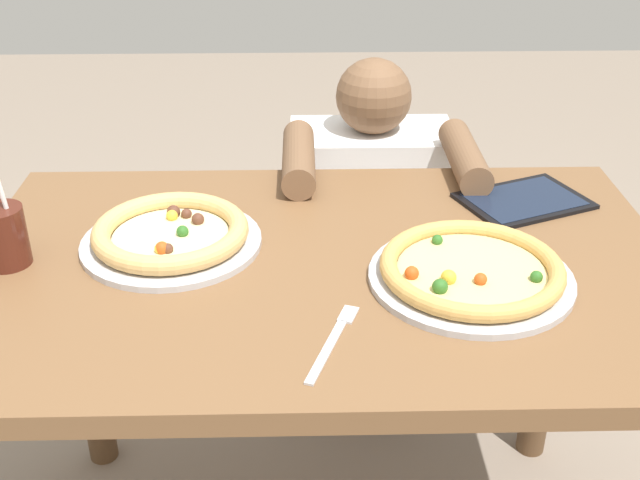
{
  "coord_description": "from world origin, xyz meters",
  "views": [
    {
      "loc": [
        -0.03,
        -1.2,
        1.46
      ],
      "look_at": [
        -0.0,
        0.02,
        0.78
      ],
      "focal_mm": 44.72,
      "sensor_mm": 36.0,
      "label": 1
    }
  ],
  "objects_px": {
    "fork": "(335,339)",
    "diner_seated": "(369,255)",
    "pizza_far": "(171,235)",
    "pizza_near": "(471,271)",
    "tablet": "(524,201)",
    "drink_cup_colored": "(4,236)"
  },
  "relations": [
    {
      "from": "fork",
      "to": "diner_seated",
      "type": "distance_m",
      "value": 0.91
    },
    {
      "from": "pizza_far",
      "to": "pizza_near",
      "type": "bearing_deg",
      "value": -14.63
    },
    {
      "from": "pizza_near",
      "to": "fork",
      "type": "height_order",
      "value": "pizza_near"
    },
    {
      "from": "fork",
      "to": "tablet",
      "type": "relative_size",
      "value": 0.68
    },
    {
      "from": "drink_cup_colored",
      "to": "tablet",
      "type": "distance_m",
      "value": 0.98
    },
    {
      "from": "tablet",
      "to": "diner_seated",
      "type": "relative_size",
      "value": 0.31
    },
    {
      "from": "drink_cup_colored",
      "to": "diner_seated",
      "type": "bearing_deg",
      "value": 40.98
    },
    {
      "from": "tablet",
      "to": "diner_seated",
      "type": "bearing_deg",
      "value": 125.77
    },
    {
      "from": "tablet",
      "to": "fork",
      "type": "bearing_deg",
      "value": -131.07
    },
    {
      "from": "diner_seated",
      "to": "pizza_near",
      "type": "bearing_deg",
      "value": -80.82
    },
    {
      "from": "tablet",
      "to": "drink_cup_colored",
      "type": "bearing_deg",
      "value": -167.26
    },
    {
      "from": "pizza_far",
      "to": "diner_seated",
      "type": "relative_size",
      "value": 0.35
    },
    {
      "from": "pizza_near",
      "to": "diner_seated",
      "type": "xyz_separation_m",
      "value": [
        -0.11,
        0.67,
        -0.35
      ]
    },
    {
      "from": "diner_seated",
      "to": "fork",
      "type": "bearing_deg",
      "value": -98.51
    },
    {
      "from": "pizza_far",
      "to": "fork",
      "type": "height_order",
      "value": "pizza_far"
    },
    {
      "from": "tablet",
      "to": "diner_seated",
      "type": "height_order",
      "value": "diner_seated"
    },
    {
      "from": "pizza_near",
      "to": "diner_seated",
      "type": "relative_size",
      "value": 0.37
    },
    {
      "from": "tablet",
      "to": "pizza_far",
      "type": "bearing_deg",
      "value": -166.88
    },
    {
      "from": "pizza_near",
      "to": "pizza_far",
      "type": "distance_m",
      "value": 0.54
    },
    {
      "from": "pizza_near",
      "to": "drink_cup_colored",
      "type": "xyz_separation_m",
      "value": [
        -0.79,
        0.08,
        0.03
      ]
    },
    {
      "from": "drink_cup_colored",
      "to": "pizza_far",
      "type": "bearing_deg",
      "value": 11.78
    },
    {
      "from": "drink_cup_colored",
      "to": "fork",
      "type": "xyz_separation_m",
      "value": [
        0.56,
        -0.24,
        -0.05
      ]
    }
  ]
}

